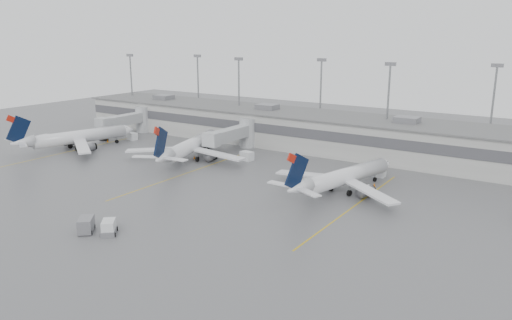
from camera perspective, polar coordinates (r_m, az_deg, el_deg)
The scene contains 18 objects.
ground at distance 70.71m, azimuth -10.04°, elevation -8.10°, with size 260.00×260.00×0.00m, color #57575A.
terminal at distance 116.72m, azimuth 9.64°, elevation 2.99°, with size 152.00×17.00×9.45m.
light_masts at distance 120.74m, azimuth 10.91°, elevation 7.09°, with size 142.40×8.00×20.60m.
jet_bridge_left at distance 139.03m, azimuth -14.05°, elevation 4.44°, with size 4.00×17.20×7.00m.
jet_bridge_right at distance 116.15m, azimuth -2.15°, elevation 2.98°, with size 4.00×17.20×7.00m.
stand_markings at distance 88.54m, azimuth 0.60°, elevation -3.23°, with size 105.25×40.00×0.01m.
jet_far_left at distance 124.48m, azimuth -19.98°, elevation 2.49°, with size 25.99×29.53×9.77m.
jet_mid_left at distance 107.91m, azimuth -7.68°, elevation 1.55°, with size 26.32×29.92×9.92m.
jet_mid_right at distance 86.49m, azimuth 9.85°, elevation -1.90°, with size 24.55×27.86×9.19m.
baggage_tug at distance 71.54m, azimuth -16.47°, elevation -7.55°, with size 3.44×3.57×1.99m.
baggage_cart at distance 73.10m, azimuth -18.85°, elevation -7.01°, with size 3.48×3.63×2.06m.
gse_uld_a at distance 132.07m, azimuth -13.96°, elevation 2.64°, with size 2.61×1.74×1.85m, color silver.
gse_uld_b at distance 107.51m, azimuth -1.04°, elevation 0.47°, with size 2.73×1.82×1.93m, color silver.
gse_uld_c at distance 98.21m, azimuth 13.80°, elevation -1.31°, with size 2.66×1.77×1.88m, color silver.
gse_loader at distance 118.21m, azimuth -6.26°, elevation 1.68°, with size 2.00×3.20×2.00m, color slate.
cone_a at distance 131.13m, azimuth -16.59°, elevation 2.14°, with size 0.47×0.47×0.75m, color #DD6704.
cone_b at distance 109.73m, azimuth -7.07°, elevation 0.33°, with size 0.46×0.46×0.73m, color #DD6704.
cone_c at distance 91.56m, azimuth 13.37°, elevation -2.79°, with size 0.48×0.48×0.76m, color #DD6704.
Camera 1 is at (45.41, -47.15, 26.72)m, focal length 35.00 mm.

